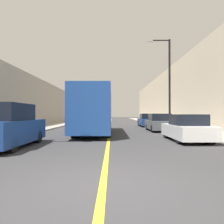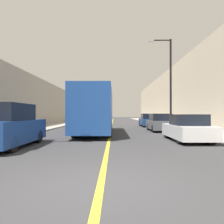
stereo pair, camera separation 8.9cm
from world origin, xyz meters
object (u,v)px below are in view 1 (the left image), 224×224
(bus, at_px, (96,111))
(street_lamp_right, at_px, (169,78))
(parked_suv_left, at_px, (9,127))
(car_right_mid, at_px, (160,123))
(car_right_far, at_px, (148,121))
(car_right_near, at_px, (188,129))

(bus, relative_size, street_lamp_right, 1.15)
(parked_suv_left, bearing_deg, car_right_mid, 46.57)
(car_right_mid, bearing_deg, street_lamp_right, 59.50)
(street_lamp_right, bearing_deg, car_right_far, 106.09)
(car_right_near, relative_size, street_lamp_right, 0.49)
(street_lamp_right, bearing_deg, parked_suv_left, -131.14)
(car_right_mid, distance_m, street_lamp_right, 5.13)
(bus, relative_size, car_right_near, 2.32)
(car_right_mid, xyz_separation_m, street_lamp_right, (1.41, 2.39, 4.32))
(car_right_far, height_order, street_lamp_right, street_lamp_right)
(parked_suv_left, xyz_separation_m, car_right_near, (8.85, 2.35, -0.24))
(car_right_near, distance_m, car_right_mid, 6.95)
(car_right_near, bearing_deg, car_right_far, 89.81)
(bus, distance_m, parked_suv_left, 7.87)
(parked_suv_left, bearing_deg, bus, 64.65)
(car_right_mid, bearing_deg, bus, -157.76)
(car_right_mid, height_order, car_right_far, car_right_far)
(car_right_near, xyz_separation_m, car_right_mid, (-0.05, 6.95, 0.02))
(car_right_near, height_order, car_right_mid, car_right_mid)
(car_right_far, bearing_deg, bus, -121.16)
(parked_suv_left, distance_m, street_lamp_right, 16.05)
(bus, distance_m, car_right_far, 10.77)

